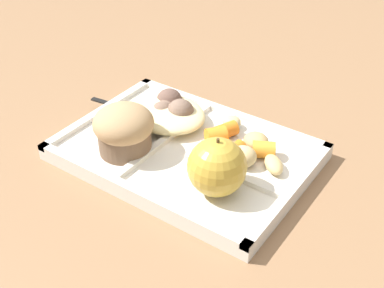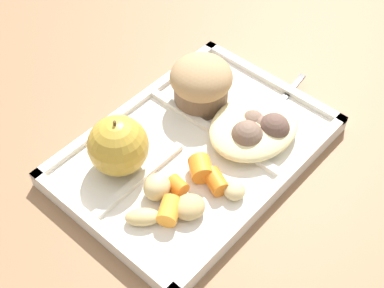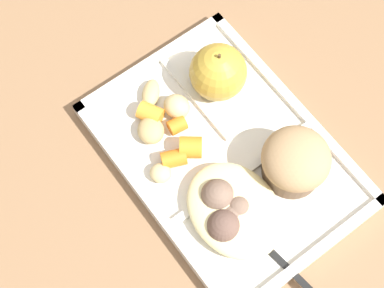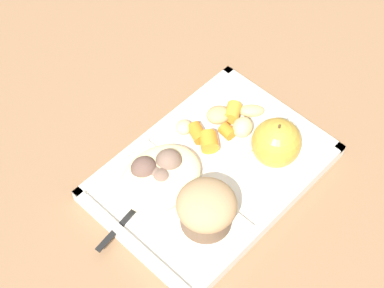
{
  "view_description": "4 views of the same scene",
  "coord_description": "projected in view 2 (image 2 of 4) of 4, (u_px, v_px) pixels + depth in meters",
  "views": [
    {
      "loc": [
        -0.32,
        0.45,
        0.42
      ],
      "look_at": [
        -0.02,
        0.01,
        0.04
      ],
      "focal_mm": 48.05,
      "sensor_mm": 36.0,
      "label": 1
    },
    {
      "loc": [
        -0.32,
        -0.28,
        0.52
      ],
      "look_at": [
        -0.02,
        -0.01,
        0.05
      ],
      "focal_mm": 51.37,
      "sensor_mm": 36.0,
      "label": 2
    },
    {
      "loc": [
        0.19,
        -0.19,
        0.7
      ],
      "look_at": [
        -0.02,
        -0.03,
        0.05
      ],
      "focal_mm": 57.56,
      "sensor_mm": 36.0,
      "label": 3
    },
    {
      "loc": [
        0.36,
        0.31,
        0.74
      ],
      "look_at": [
        -0.0,
        -0.04,
        0.04
      ],
      "focal_mm": 57.53,
      "sensor_mm": 36.0,
      "label": 4
    }
  ],
  "objects": [
    {
      "name": "carrot_slice_tilted",
      "position": [
        201.0,
        168.0,
        0.62
      ],
      "size": [
        0.04,
        0.04,
        0.03
      ],
      "primitive_type": "cylinder",
      "rotation": [
        0.0,
        1.57,
        0.92
      ],
      "color": "orange",
      "rests_on": "lunch_tray"
    },
    {
      "name": "lunch_tray",
      "position": [
        195.0,
        152.0,
        0.67
      ],
      "size": [
        0.32,
        0.23,
        0.02
      ],
      "color": "silver",
      "rests_on": "ground"
    },
    {
      "name": "meatball_front",
      "position": [
        274.0,
        129.0,
        0.66
      ],
      "size": [
        0.04,
        0.04,
        0.04
      ],
      "primitive_type": "sphere",
      "color": "brown",
      "rests_on": "lunch_tray"
    },
    {
      "name": "egg_noodle_pile",
      "position": [
        254.0,
        126.0,
        0.67
      ],
      "size": [
        0.12,
        0.1,
        0.03
      ],
      "primitive_type": "ellipsoid",
      "color": "beige",
      "rests_on": "lunch_tray"
    },
    {
      "name": "potato_chunk_browned",
      "position": [
        234.0,
        190.0,
        0.61
      ],
      "size": [
        0.03,
        0.03,
        0.02
      ],
      "primitive_type": "ellipsoid",
      "rotation": [
        0.0,
        0.0,
        2.08
      ],
      "color": "tan",
      "rests_on": "lunch_tray"
    },
    {
      "name": "carrot_slice_center",
      "position": [
        216.0,
        181.0,
        0.62
      ],
      "size": [
        0.03,
        0.03,
        0.02
      ],
      "primitive_type": "cylinder",
      "rotation": [
        0.0,
        1.57,
        4.3
      ],
      "color": "orange",
      "rests_on": "lunch_tray"
    },
    {
      "name": "meatball_center",
      "position": [
        260.0,
        127.0,
        0.66
      ],
      "size": [
        0.03,
        0.03,
        0.03
      ],
      "primitive_type": "sphere",
      "color": "#755B4C",
      "rests_on": "lunch_tray"
    },
    {
      "name": "ground",
      "position": [
        196.0,
        156.0,
        0.67
      ],
      "size": [
        6.0,
        6.0,
        0.0
      ],
      "primitive_type": "plane",
      "color": "#846042"
    },
    {
      "name": "potato_chunk_wedge",
      "position": [
        189.0,
        207.0,
        0.59
      ],
      "size": [
        0.04,
        0.04,
        0.02
      ],
      "primitive_type": "ellipsoid",
      "rotation": [
        0.0,
        0.0,
        2.76
      ],
      "color": "tan",
      "rests_on": "lunch_tray"
    },
    {
      "name": "meatball_back",
      "position": [
        247.0,
        137.0,
        0.65
      ],
      "size": [
        0.04,
        0.04,
        0.04
      ],
      "primitive_type": "sphere",
      "color": "#755B4C",
      "rests_on": "lunch_tray"
    },
    {
      "name": "plastic_fork",
      "position": [
        268.0,
        117.0,
        0.69
      ],
      "size": [
        0.16,
        0.03,
        0.0
      ],
      "color": "black",
      "rests_on": "lunch_tray"
    },
    {
      "name": "bran_muffin",
      "position": [
        201.0,
        83.0,
        0.69
      ],
      "size": [
        0.08,
        0.08,
        0.07
      ],
      "color": "brown",
      "rests_on": "lunch_tray"
    },
    {
      "name": "potato_chunk_golden",
      "position": [
        157.0,
        187.0,
        0.61
      ],
      "size": [
        0.04,
        0.04,
        0.03
      ],
      "primitive_type": "ellipsoid",
      "rotation": [
        0.0,
        0.0,
        1.86
      ],
      "color": "tan",
      "rests_on": "lunch_tray"
    },
    {
      "name": "green_apple",
      "position": [
        118.0,
        146.0,
        0.62
      ],
      "size": [
        0.07,
        0.07,
        0.07
      ],
      "color": "#B79333",
      "rests_on": "lunch_tray"
    },
    {
      "name": "carrot_slice_large",
      "position": [
        177.0,
        186.0,
        0.61
      ],
      "size": [
        0.02,
        0.02,
        0.02
      ],
      "primitive_type": "cylinder",
      "rotation": [
        0.0,
        1.57,
        1.44
      ],
      "color": "orange",
      "rests_on": "lunch_tray"
    },
    {
      "name": "carrot_slice_back",
      "position": [
        169.0,
        211.0,
        0.59
      ],
      "size": [
        0.04,
        0.03,
        0.02
      ],
      "primitive_type": "cylinder",
      "rotation": [
        0.0,
        1.57,
        0.49
      ],
      "color": "orange",
      "rests_on": "lunch_tray"
    },
    {
      "name": "meatball_side",
      "position": [
        253.0,
        123.0,
        0.67
      ],
      "size": [
        0.03,
        0.03,
        0.03
      ],
      "primitive_type": "sphere",
      "color": "#755B4C",
      "rests_on": "lunch_tray"
    },
    {
      "name": "potato_chunk_small",
      "position": [
        143.0,
        217.0,
        0.59
      ],
      "size": [
        0.04,
        0.04,
        0.02
      ],
      "primitive_type": "ellipsoid",
      "rotation": [
        0.0,
        0.0,
        2.35
      ],
      "color": "tan",
      "rests_on": "lunch_tray"
    }
  ]
}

